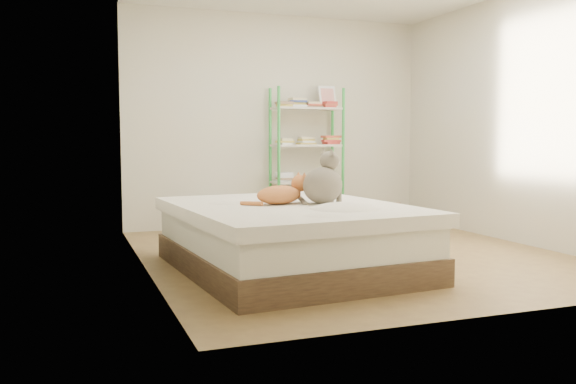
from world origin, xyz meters
name	(u,v)px	position (x,y,z in m)	size (l,w,h in m)	color
room	(353,115)	(0.00, 0.00, 1.30)	(3.81, 4.21, 2.61)	#997C46
bed	(289,237)	(-0.79, -0.45, 0.27)	(1.89, 2.28, 0.55)	brown
orange_cat	(279,192)	(-0.87, -0.41, 0.64)	(0.49, 0.26, 0.20)	#ED9A50
grey_cat	(323,177)	(-0.52, -0.50, 0.77)	(0.32, 0.39, 0.44)	gray
shelf_unit	(307,157)	(0.31, 1.88, 0.86)	(0.88, 0.36, 1.74)	green
cardboard_box	(379,219)	(0.85, 1.02, 0.17)	(0.60, 0.63, 0.39)	#A28155
white_bin	(211,215)	(-0.92, 1.85, 0.19)	(0.38, 0.35, 0.37)	white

